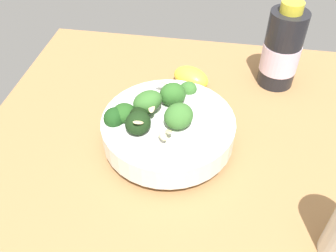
% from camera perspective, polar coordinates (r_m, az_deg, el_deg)
% --- Properties ---
extents(ground_plane, '(0.65, 0.65, 0.04)m').
position_cam_1_polar(ground_plane, '(0.65, 0.24, -3.13)').
color(ground_plane, '#996D42').
extents(bowl_of_broccoli, '(0.21, 0.21, 0.10)m').
position_cam_1_polar(bowl_of_broccoli, '(0.60, -0.35, -0.01)').
color(bowl_of_broccoli, white).
rests_on(bowl_of_broccoli, ground_plane).
extents(lemon_wedge, '(0.08, 0.09, 0.04)m').
position_cam_1_polar(lemon_wedge, '(0.73, 3.55, 7.40)').
color(lemon_wedge, yellow).
rests_on(lemon_wedge, ground_plane).
extents(bottle_tall, '(0.07, 0.07, 0.17)m').
position_cam_1_polar(bottle_tall, '(0.74, 17.07, 11.06)').
color(bottle_tall, black).
rests_on(bottle_tall, ground_plane).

